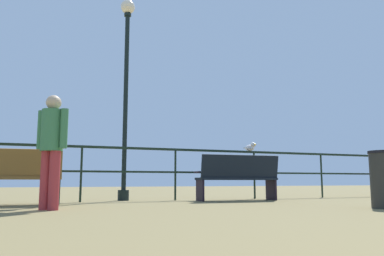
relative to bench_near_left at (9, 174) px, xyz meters
name	(u,v)px	position (x,y,z in m)	size (l,w,h in m)	color
pier_railing	(131,161)	(2.24, 0.71, 0.30)	(25.72, 0.05, 1.12)	black
bench_near_left	(9,174)	(0.00, 0.00, 0.00)	(1.73, 0.79, 0.95)	brown
bench_near_right	(238,175)	(4.38, 0.00, 0.01)	(1.76, 0.74, 0.95)	black
lamppost_center	(126,73)	(2.17, 1.02, 2.25)	(0.32, 0.32, 4.59)	black
person_by_bench	(52,143)	(0.61, -1.28, 0.43)	(0.41, 0.41, 1.67)	#A32D31
seagull_on_rail	(250,147)	(5.10, 0.69, 0.68)	(0.21, 0.42, 0.20)	silver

